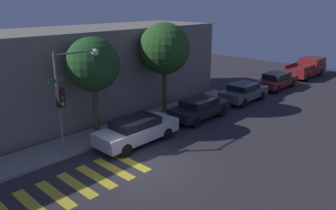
{
  "coord_description": "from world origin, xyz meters",
  "views": [
    {
      "loc": [
        -8.96,
        -10.04,
        7.15
      ],
      "look_at": [
        3.86,
        2.1,
        1.6
      ],
      "focal_mm": 35.0,
      "sensor_mm": 36.0,
      "label": 1
    }
  ],
  "objects_px": {
    "traffic_light_pole": "(69,87)",
    "tree_near_corner": "(93,65)",
    "sedan_near_corner": "(137,130)",
    "tree_midblock": "(164,49)",
    "sedan_middle": "(200,108)",
    "sedan_far_end": "(244,92)",
    "sedan_tail_of_row": "(277,80)",
    "pickup_truck": "(307,68)"
  },
  "relations": [
    {
      "from": "sedan_far_end",
      "to": "tree_near_corner",
      "type": "bearing_deg",
      "value": 168.2
    },
    {
      "from": "traffic_light_pole",
      "to": "sedan_middle",
      "type": "bearing_deg",
      "value": -8.71
    },
    {
      "from": "sedan_middle",
      "to": "tree_near_corner",
      "type": "bearing_deg",
      "value": 158.79
    },
    {
      "from": "sedan_near_corner",
      "to": "sedan_far_end",
      "type": "distance_m",
      "value": 10.62
    },
    {
      "from": "sedan_near_corner",
      "to": "tree_near_corner",
      "type": "relative_size",
      "value": 0.85
    },
    {
      "from": "sedan_near_corner",
      "to": "pickup_truck",
      "type": "relative_size",
      "value": 0.82
    },
    {
      "from": "sedan_far_end",
      "to": "pickup_truck",
      "type": "height_order",
      "value": "pickup_truck"
    },
    {
      "from": "sedan_near_corner",
      "to": "sedan_middle",
      "type": "bearing_deg",
      "value": -0.0
    },
    {
      "from": "sedan_middle",
      "to": "sedan_far_end",
      "type": "relative_size",
      "value": 1.03
    },
    {
      "from": "traffic_light_pole",
      "to": "pickup_truck",
      "type": "distance_m",
      "value": 25.79
    },
    {
      "from": "traffic_light_pole",
      "to": "sedan_far_end",
      "type": "relative_size",
      "value": 1.19
    },
    {
      "from": "sedan_near_corner",
      "to": "sedan_tail_of_row",
      "type": "bearing_deg",
      "value": 0.0
    },
    {
      "from": "sedan_tail_of_row",
      "to": "pickup_truck",
      "type": "xyz_separation_m",
      "value": [
        6.6,
        -0.0,
        0.15
      ]
    },
    {
      "from": "traffic_light_pole",
      "to": "tree_near_corner",
      "type": "bearing_deg",
      "value": 27.89
    },
    {
      "from": "traffic_light_pole",
      "to": "sedan_middle",
      "type": "relative_size",
      "value": 1.16
    },
    {
      "from": "pickup_truck",
      "to": "sedan_middle",
      "type": "bearing_deg",
      "value": 180.0
    },
    {
      "from": "sedan_tail_of_row",
      "to": "tree_midblock",
      "type": "distance_m",
      "value": 12.28
    },
    {
      "from": "sedan_far_end",
      "to": "sedan_tail_of_row",
      "type": "xyz_separation_m",
      "value": [
        5.44,
        0.0,
        -0.01
      ]
    },
    {
      "from": "traffic_light_pole",
      "to": "sedan_tail_of_row",
      "type": "xyz_separation_m",
      "value": [
        19.03,
        -1.27,
        -2.65
      ]
    },
    {
      "from": "tree_near_corner",
      "to": "sedan_far_end",
      "type": "bearing_deg",
      "value": -11.8
    },
    {
      "from": "tree_midblock",
      "to": "sedan_far_end",
      "type": "bearing_deg",
      "value": -21.59
    },
    {
      "from": "sedan_tail_of_row",
      "to": "tree_near_corner",
      "type": "bearing_deg",
      "value": 171.94
    },
    {
      "from": "sedan_tail_of_row",
      "to": "pickup_truck",
      "type": "distance_m",
      "value": 6.61
    },
    {
      "from": "tree_near_corner",
      "to": "tree_midblock",
      "type": "xyz_separation_m",
      "value": [
        5.41,
        -0.0,
        0.3
      ]
    },
    {
      "from": "traffic_light_pole",
      "to": "sedan_near_corner",
      "type": "height_order",
      "value": "traffic_light_pole"
    },
    {
      "from": "traffic_light_pole",
      "to": "sedan_tail_of_row",
      "type": "distance_m",
      "value": 19.25
    },
    {
      "from": "tree_near_corner",
      "to": "sedan_middle",
      "type": "bearing_deg",
      "value": -21.21
    },
    {
      "from": "sedan_middle",
      "to": "tree_midblock",
      "type": "distance_m",
      "value": 4.38
    },
    {
      "from": "sedan_middle",
      "to": "pickup_truck",
      "type": "xyz_separation_m",
      "value": [
        17.34,
        -0.0,
        0.16
      ]
    },
    {
      "from": "sedan_far_end",
      "to": "tree_midblock",
      "type": "relative_size",
      "value": 0.71
    },
    {
      "from": "sedan_far_end",
      "to": "tree_midblock",
      "type": "bearing_deg",
      "value": 158.41
    },
    {
      "from": "pickup_truck",
      "to": "tree_near_corner",
      "type": "bearing_deg",
      "value": 174.19
    },
    {
      "from": "sedan_near_corner",
      "to": "tree_midblock",
      "type": "relative_size",
      "value": 0.77
    },
    {
      "from": "sedan_near_corner",
      "to": "tree_midblock",
      "type": "bearing_deg",
      "value": 27.65
    },
    {
      "from": "sedan_middle",
      "to": "tree_midblock",
      "type": "bearing_deg",
      "value": 107.49
    },
    {
      "from": "sedan_middle",
      "to": "sedan_far_end",
      "type": "distance_m",
      "value": 5.29
    },
    {
      "from": "sedan_middle",
      "to": "sedan_far_end",
      "type": "height_order",
      "value": "sedan_far_end"
    },
    {
      "from": "sedan_far_end",
      "to": "sedan_near_corner",
      "type": "bearing_deg",
      "value": 180.0
    },
    {
      "from": "traffic_light_pole",
      "to": "tree_near_corner",
      "type": "relative_size",
      "value": 0.93
    },
    {
      "from": "traffic_light_pole",
      "to": "sedan_near_corner",
      "type": "relative_size",
      "value": 1.1
    },
    {
      "from": "sedan_near_corner",
      "to": "tree_midblock",
      "type": "xyz_separation_m",
      "value": [
        4.57,
        2.39,
        3.56
      ]
    },
    {
      "from": "sedan_tail_of_row",
      "to": "sedan_far_end",
      "type": "bearing_deg",
      "value": -180.0
    }
  ]
}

